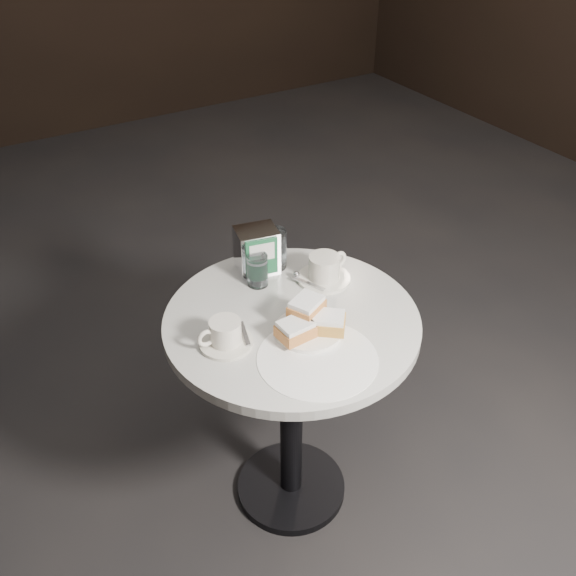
# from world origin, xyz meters

# --- Properties ---
(ground) EXTENTS (7.00, 7.00, 0.00)m
(ground) POSITION_xyz_m (0.00, 0.00, 0.00)
(ground) COLOR black
(ground) RESTS_ON ground
(cafe_table) EXTENTS (0.70, 0.70, 0.74)m
(cafe_table) POSITION_xyz_m (0.00, 0.00, 0.55)
(cafe_table) COLOR black
(cafe_table) RESTS_ON ground
(sugar_spill) EXTENTS (0.37, 0.37, 0.00)m
(sugar_spill) POSITION_xyz_m (-0.03, -0.18, 0.75)
(sugar_spill) COLOR white
(sugar_spill) RESTS_ON cafe_table
(beignet_plate) EXTENTS (0.22, 0.22, 0.09)m
(beignet_plate) POSITION_xyz_m (0.01, -0.08, 0.78)
(beignet_plate) COLOR white
(beignet_plate) RESTS_ON cafe_table
(coffee_cup_left) EXTENTS (0.15, 0.14, 0.07)m
(coffee_cup_left) POSITION_xyz_m (-0.20, -0.01, 0.78)
(coffee_cup_left) COLOR silver
(coffee_cup_left) RESTS_ON cafe_table
(coffee_cup_right) EXTENTS (0.18, 0.18, 0.08)m
(coffee_cup_right) POSITION_xyz_m (0.17, 0.10, 0.78)
(coffee_cup_right) COLOR silver
(coffee_cup_right) RESTS_ON cafe_table
(water_glass_left) EXTENTS (0.07, 0.07, 0.10)m
(water_glass_left) POSITION_xyz_m (-0.00, 0.18, 0.79)
(water_glass_left) COLOR silver
(water_glass_left) RESTS_ON cafe_table
(water_glass_right) EXTENTS (0.09, 0.09, 0.12)m
(water_glass_right) POSITION_xyz_m (0.08, 0.24, 0.80)
(water_glass_right) COLOR silver
(water_glass_right) RESTS_ON cafe_table
(napkin_dispenser) EXTENTS (0.14, 0.12, 0.14)m
(napkin_dispenser) POSITION_xyz_m (0.03, 0.25, 0.81)
(napkin_dispenser) COLOR white
(napkin_dispenser) RESTS_ON cafe_table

